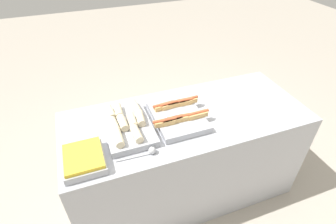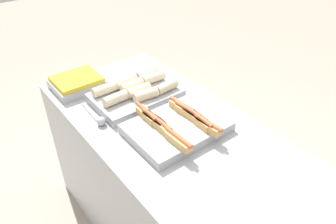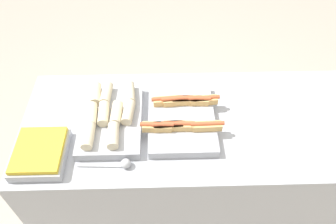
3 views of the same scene
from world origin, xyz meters
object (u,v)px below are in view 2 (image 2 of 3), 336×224
Objects in this scene: tray_hotdogs at (177,126)px; tray_side_front at (77,83)px; serving_spoon_near at (99,120)px; tray_wraps at (136,93)px.

tray_hotdogs reaches higher than tray_side_front.
serving_spoon_near is (-0.30, -0.27, -0.02)m from tray_hotdogs.
tray_side_front is 1.10× the size of serving_spoon_near.
tray_hotdogs is 0.99× the size of tray_wraps.
tray_wraps reaches higher than serving_spoon_near.
tray_hotdogs is 1.67× the size of tray_side_front.
tray_wraps is 0.38m from tray_side_front.
tray_wraps is (-0.37, 0.00, 0.00)m from tray_hotdogs.
tray_wraps is 1.85× the size of serving_spoon_near.
tray_side_front reaches higher than serving_spoon_near.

